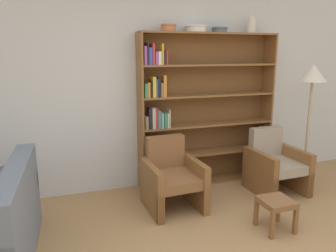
# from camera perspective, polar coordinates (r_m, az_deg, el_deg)

# --- Properties ---
(wall_back) EXTENTS (12.00, 0.06, 2.75)m
(wall_back) POSITION_cam_1_polar(r_m,az_deg,el_deg) (4.57, 0.30, 6.73)
(wall_back) COLOR silver
(wall_back) RESTS_ON ground
(bookshelf) EXTENTS (1.96, 0.30, 2.11)m
(bookshelf) POSITION_cam_1_polar(r_m,az_deg,el_deg) (4.57, 4.74, 2.17)
(bookshelf) COLOR brown
(bookshelf) RESTS_ON ground
(bowl_sage) EXTENTS (0.20, 0.20, 0.09)m
(bowl_sage) POSITION_cam_1_polar(r_m,az_deg,el_deg) (4.35, 0.10, 16.83)
(bowl_sage) COLOR #C67547
(bowl_sage) RESTS_ON bookshelf
(bowl_stoneware) EXTENTS (0.29, 0.29, 0.09)m
(bowl_stoneware) POSITION_cam_1_polar(r_m,az_deg,el_deg) (4.48, 4.92, 16.59)
(bowl_stoneware) COLOR silver
(bowl_stoneware) RESTS_ON bookshelf
(bowl_olive) EXTENTS (0.22, 0.22, 0.07)m
(bowl_olive) POSITION_cam_1_polar(r_m,az_deg,el_deg) (4.63, 8.96, 16.27)
(bowl_olive) COLOR slate
(bowl_olive) RESTS_ON bookshelf
(vase_tall) EXTENTS (0.13, 0.13, 0.24)m
(vase_tall) POSITION_cam_1_polar(r_m,az_deg,el_deg) (4.88, 14.29, 16.57)
(vase_tall) COLOR silver
(vase_tall) RESTS_ON bookshelf
(armchair_leather) EXTENTS (0.67, 0.71, 0.84)m
(armchair_leather) POSITION_cam_1_polar(r_m,az_deg,el_deg) (4.01, 0.68, -8.97)
(armchair_leather) COLOR brown
(armchair_leather) RESTS_ON ground
(armchair_cushioned) EXTENTS (0.66, 0.69, 0.84)m
(armchair_cushioned) POSITION_cam_1_polar(r_m,az_deg,el_deg) (4.68, 18.09, -6.37)
(armchair_cushioned) COLOR brown
(armchair_cushioned) RESTS_ON ground
(floor_lamp) EXTENTS (0.38, 0.38, 1.69)m
(floor_lamp) POSITION_cam_1_polar(r_m,az_deg,el_deg) (5.00, 23.85, 7.13)
(floor_lamp) COLOR tan
(floor_lamp) RESTS_ON ground
(footstool) EXTENTS (0.32, 0.32, 0.35)m
(footstool) POSITION_cam_1_polar(r_m,az_deg,el_deg) (3.72, 18.32, -12.99)
(footstool) COLOR brown
(footstool) RESTS_ON ground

